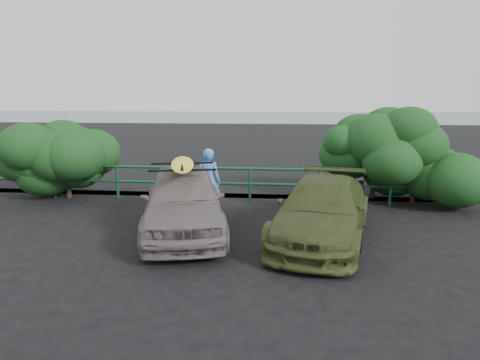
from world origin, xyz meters
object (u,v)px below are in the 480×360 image
object	(u,v)px
sedan	(183,200)
surfboard	(182,164)
olive_vehicle	(323,210)
man	(209,181)
guardrail	(216,184)

from	to	relation	value
sedan	surfboard	world-z (taller)	surfboard
sedan	surfboard	size ratio (longest dim) A/B	1.84
sedan	olive_vehicle	size ratio (longest dim) A/B	0.99
man	sedan	bearing A→B (deg)	90.96
sedan	man	world-z (taller)	man
man	surfboard	size ratio (longest dim) A/B	0.72
olive_vehicle	surfboard	xyz separation A→B (m)	(-3.10, 0.16, 0.94)
olive_vehicle	surfboard	bearing A→B (deg)	-169.96
sedan	guardrail	bearing A→B (deg)	71.48
sedan	surfboard	bearing A→B (deg)	0.00
man	surfboard	world-z (taller)	man
olive_vehicle	surfboard	size ratio (longest dim) A/B	1.87
sedan	man	bearing A→B (deg)	67.32
sedan	olive_vehicle	xyz separation A→B (m)	(3.10, -0.16, -0.10)
guardrail	man	distance (m)	1.29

